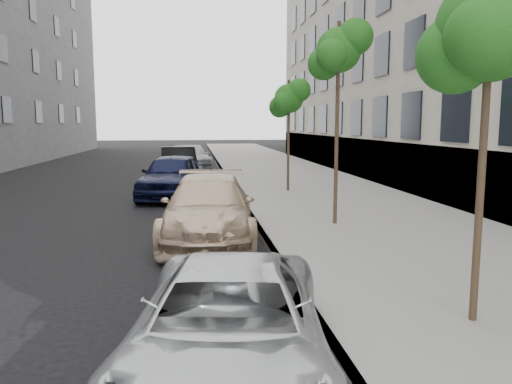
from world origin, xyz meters
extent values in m
cube|color=gray|center=(4.30, 24.00, 0.07)|extent=(6.40, 72.00, 0.14)
cube|color=#9E9B93|center=(1.18, 24.00, 0.07)|extent=(0.15, 72.00, 0.14)
cylinder|color=#38281C|center=(3.20, 1.50, 2.36)|extent=(0.10, 0.10, 4.44)
sphere|color=#205516|center=(3.20, 1.50, 3.88)|extent=(1.33, 1.33, 1.33)
sphere|color=#205516|center=(2.90, 1.75, 3.58)|extent=(1.00, 1.00, 1.00)
cylinder|color=#38281C|center=(3.20, 8.00, 2.68)|extent=(0.10, 0.10, 5.09)
sphere|color=#205516|center=(3.20, 8.00, 4.53)|extent=(1.12, 1.12, 1.12)
sphere|color=#205516|center=(3.55, 7.80, 4.83)|extent=(0.89, 0.89, 0.89)
sphere|color=#205516|center=(2.90, 8.25, 4.23)|extent=(0.84, 0.84, 0.84)
cylinder|color=#38281C|center=(3.20, 14.50, 2.25)|extent=(0.10, 0.10, 4.21)
sphere|color=#205516|center=(3.20, 14.50, 3.65)|extent=(1.11, 1.11, 1.11)
sphere|color=#205516|center=(3.55, 14.30, 3.95)|extent=(0.89, 0.89, 0.89)
sphere|color=#205516|center=(2.90, 14.75, 3.35)|extent=(0.83, 0.83, 0.83)
imported|color=silver|center=(-0.10, 0.56, 0.61)|extent=(2.62, 4.63, 1.22)
imported|color=beige|center=(-0.10, 7.16, 0.74)|extent=(2.41, 5.24, 1.49)
imported|color=black|center=(-1.22, 14.02, 0.81)|extent=(2.68, 5.02, 1.62)
imported|color=black|center=(-1.16, 20.56, 0.78)|extent=(1.97, 4.85, 1.57)
imported|color=#9FA1A6|center=(-0.50, 26.45, 0.69)|extent=(2.51, 4.98, 1.39)
camera|label=1|loc=(-0.44, -4.40, 2.72)|focal=35.00mm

